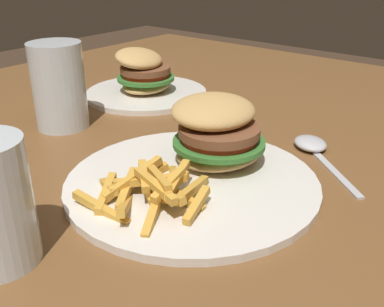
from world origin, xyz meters
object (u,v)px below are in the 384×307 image
object	(u,v)px
beer_glass	(59,89)
meal_plate_far	(145,81)
spoon	(312,146)
meal_plate_near	(202,158)

from	to	relation	value
beer_glass	meal_plate_far	size ratio (longest dim) A/B	0.58
spoon	meal_plate_far	bearing A→B (deg)	36.06
spoon	beer_glass	bearing A→B (deg)	66.53
meal_plate_near	beer_glass	size ratio (longest dim) A/B	2.28
spoon	meal_plate_far	xyz separation A→B (m)	(0.03, 0.38, 0.02)
meal_plate_far	spoon	bearing A→B (deg)	-95.15
meal_plate_near	meal_plate_far	bearing A→B (deg)	56.05
beer_glass	spoon	world-z (taller)	beer_glass
meal_plate_near	spoon	distance (m)	0.19
beer_glass	meal_plate_far	distance (m)	0.21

